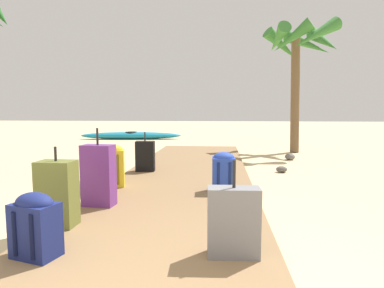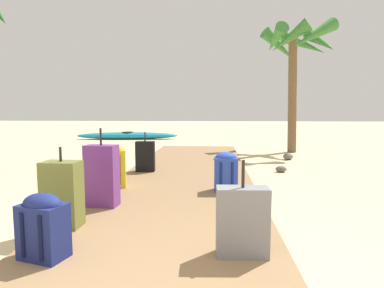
# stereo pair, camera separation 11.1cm
# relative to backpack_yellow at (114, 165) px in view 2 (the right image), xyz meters

# --- Properties ---
(ground_plane) EXTENTS (60.00, 60.00, 0.00)m
(ground_plane) POSITION_rel_backpack_yellow_xyz_m (0.93, 0.19, -0.40)
(ground_plane) COLOR #D1BA8C
(boardwalk) EXTENTS (2.14, 8.60, 0.08)m
(boardwalk) POSITION_rel_backpack_yellow_xyz_m (0.93, 1.05, -0.36)
(boardwalk) COLOR olive
(boardwalk) RESTS_ON ground
(backpack_yellow) EXTENTS (0.37, 0.28, 0.61)m
(backpack_yellow) POSITION_rel_backpack_yellow_xyz_m (0.00, 0.00, 0.00)
(backpack_yellow) COLOR gold
(backpack_yellow) RESTS_ON boardwalk
(suitcase_black) EXTENTS (0.34, 0.20, 0.71)m
(suitcase_black) POSITION_rel_backpack_yellow_xyz_m (0.19, 1.20, -0.05)
(suitcase_black) COLOR black
(suitcase_black) RESTS_ON boardwalk
(suitcase_grey) EXTENTS (0.40, 0.20, 0.73)m
(suitcase_grey) POSITION_rel_backpack_yellow_xyz_m (1.63, -2.06, -0.06)
(suitcase_grey) COLOR slate
(suitcase_grey) RESTS_ON boardwalk
(suitcase_purple) EXTENTS (0.37, 0.23, 0.89)m
(suitcase_purple) POSITION_rel_backpack_yellow_xyz_m (0.15, -0.90, 0.03)
(suitcase_purple) COLOR #6B2D84
(suitcase_purple) RESTS_ON boardwalk
(backpack_navy) EXTENTS (0.38, 0.30, 0.49)m
(backpack_navy) POSITION_rel_backpack_yellow_xyz_m (0.17, -2.21, -0.06)
(backpack_navy) COLOR navy
(backpack_navy) RESTS_ON boardwalk
(backpack_blue) EXTENTS (0.31, 0.28, 0.53)m
(backpack_blue) POSITION_rel_backpack_yellow_xyz_m (1.58, -0.12, -0.04)
(backpack_blue) COLOR #2847B7
(backpack_blue) RESTS_ON boardwalk
(suitcase_olive) EXTENTS (0.34, 0.23, 0.76)m
(suitcase_olive) POSITION_rel_backpack_yellow_xyz_m (0.01, -1.57, -0.01)
(suitcase_olive) COLOR olive
(suitcase_olive) RESTS_ON boardwalk
(palm_tree_far_right) EXTENTS (2.02, 2.27, 3.60)m
(palm_tree_far_right) POSITION_rel_backpack_yellow_xyz_m (3.71, 4.86, 2.45)
(palm_tree_far_right) COLOR brown
(palm_tree_far_right) RESTS_ON ground
(kayak) EXTENTS (4.13, 1.14, 0.30)m
(kayak) POSITION_rel_backpack_yellow_xyz_m (-2.10, 8.38, -0.25)
(kayak) COLOR teal
(kayak) RESTS_ON ground
(rock_right_far) EXTENTS (0.22, 0.19, 0.12)m
(rock_right_far) POSITION_rel_backpack_yellow_xyz_m (2.69, 1.71, -0.34)
(rock_right_far) COLOR #5B5651
(rock_right_far) RESTS_ON ground
(rock_right_mid) EXTENTS (0.33, 0.33, 0.15)m
(rock_right_mid) POSITION_rel_backpack_yellow_xyz_m (3.18, 3.32, -0.33)
(rock_right_mid) COLOR slate
(rock_right_mid) RESTS_ON ground
(rock_left_far) EXTENTS (0.38, 0.39, 0.20)m
(rock_left_far) POSITION_rel_backpack_yellow_xyz_m (-0.39, -0.18, -0.30)
(rock_left_far) COLOR gray
(rock_left_far) RESTS_ON ground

